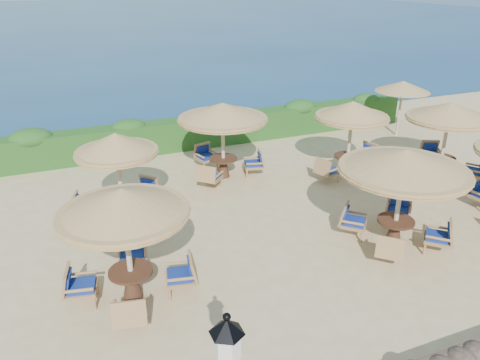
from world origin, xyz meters
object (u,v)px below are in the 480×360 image
cafe_set_4 (223,123)px  cafe_set_3 (118,164)px  cafe_set_0 (125,226)px  cafe_set_5 (351,121)px  cafe_set_1 (403,177)px  cafe_set_6 (448,124)px  extra_parasol (403,86)px

cafe_set_4 → cafe_set_3: bearing=-153.7°
cafe_set_0 → cafe_set_5: same height
cafe_set_4 → cafe_set_5: size_ratio=1.06×
cafe_set_1 → cafe_set_6: same height
cafe_set_3 → cafe_set_0: bearing=-96.6°
cafe_set_4 → cafe_set_0: bearing=-127.4°
extra_parasol → cafe_set_4: (-8.69, -1.39, -0.21)m
cafe_set_1 → cafe_set_5: bearing=70.7°
cafe_set_3 → cafe_set_6: (10.84, -0.98, 0.16)m
cafe_set_0 → cafe_set_4: bearing=52.6°
cafe_set_5 → cafe_set_6: size_ratio=1.01×
cafe_set_1 → cafe_set_6: size_ratio=1.15×
cafe_set_1 → cafe_set_5: same height
cafe_set_1 → cafe_set_5: size_ratio=1.14×
cafe_set_6 → cafe_set_5: bearing=154.5°
cafe_set_0 → cafe_set_4: 6.94m
cafe_set_4 → cafe_set_5: (4.13, -1.46, -0.01)m
cafe_set_1 → cafe_set_3: size_ratio=1.21×
cafe_set_3 → cafe_set_6: bearing=-5.2°
cafe_set_5 → extra_parasol: bearing=32.0°
cafe_set_0 → cafe_set_4: (4.21, 5.51, 0.16)m
cafe_set_1 → cafe_set_4: (-2.59, 5.88, 0.03)m
cafe_set_1 → cafe_set_4: size_ratio=1.07×
cafe_set_0 → cafe_set_5: bearing=25.9°
extra_parasol → cafe_set_0: 14.63m
cafe_set_0 → cafe_set_6: same height
cafe_set_0 → cafe_set_6: (11.26, 2.66, 0.12)m
extra_parasol → cafe_set_3: bearing=-165.4°
cafe_set_0 → cafe_set_4: size_ratio=0.95×
cafe_set_4 → cafe_set_1: bearing=-66.2°
cafe_set_3 → cafe_set_5: same height
extra_parasol → cafe_set_1: 9.49m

